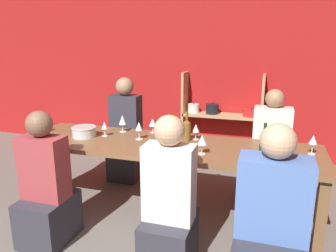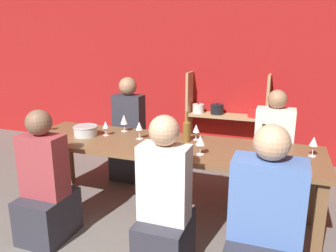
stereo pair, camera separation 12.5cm
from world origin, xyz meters
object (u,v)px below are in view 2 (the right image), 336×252
wine_glass_empty_b (200,141)px  wine_glass_red_c (154,123)px  wine_glass_white_a (314,142)px  person_far_b (129,140)px  wine_bottle_green (167,140)px  wine_glass_empty_a (124,120)px  person_near_b (46,192)px  person_near_a (164,213)px  wine_glass_red_a (139,127)px  wine_glass_red_b (47,120)px  shelf_unit (227,131)px  mixing_bowl (86,130)px  dining_table (165,152)px  wine_bottle_amber (262,147)px  wine_glass_white_b (196,129)px  wine_glass_white_c (106,125)px  person_near_c (264,238)px  wine_bottle_dark (187,130)px  person_far_a (272,161)px

wine_glass_empty_b → wine_glass_red_c: 0.82m
wine_glass_white_a → person_far_b: size_ratio=0.13×
wine_bottle_green → person_far_b: bearing=129.8°
wine_glass_empty_a → person_near_b: person_near_b is taller
wine_glass_empty_b → person_near_a: size_ratio=0.14×
wine_glass_red_a → wine_glass_white_a: (1.60, 0.03, -0.00)m
wine_glass_red_b → shelf_unit: bearing=47.8°
mixing_bowl → dining_table: bearing=1.2°
wine_bottle_green → wine_glass_red_c: (-0.37, 0.63, -0.03)m
mixing_bowl → wine_glass_red_b: bearing=177.3°
mixing_bowl → person_far_b: bearing=82.2°
wine_glass_white_a → wine_bottle_amber: bearing=-144.4°
mixing_bowl → wine_glass_white_b: (1.11, 0.25, 0.05)m
mixing_bowl → wine_glass_empty_b: bearing=-7.4°
wine_glass_white_c → person_near_b: person_near_b is taller
wine_glass_red_a → person_near_a: size_ratio=0.15×
wine_glass_red_a → wine_glass_red_b: size_ratio=1.09×
shelf_unit → person_near_b: size_ratio=1.08×
person_near_a → person_near_b: size_ratio=1.04×
wine_glass_red_c → person_near_c: (1.23, -1.12, -0.42)m
dining_table → wine_glass_red_c: wine_glass_red_c is taller
wine_glass_white_a → wine_glass_empty_b: bearing=-163.2°
wine_glass_red_b → person_near_a: bearing=-24.1°
mixing_bowl → wine_glass_red_a: size_ratio=1.42×
wine_glass_red_b → wine_glass_empty_a: 0.84m
person_far_b → wine_glass_red_c: bearing=139.6°
dining_table → person_near_c: (0.99, -0.79, -0.23)m
dining_table → wine_bottle_amber: 0.95m
wine_glass_empty_a → wine_glass_red_c: size_ratio=1.18×
dining_table → wine_bottle_dark: (0.18, 0.15, 0.19)m
wine_bottle_amber → wine_glass_red_b: (-2.27, 0.20, -0.01)m
wine_glass_red_c → wine_bottle_green: bearing=-59.3°
wine_glass_white_b → wine_glass_empty_b: wine_glass_empty_b is taller
person_near_a → person_far_b: bearing=124.4°
wine_glass_empty_a → person_near_a: 1.36m
dining_table → wine_glass_red_c: size_ratio=18.69×
mixing_bowl → wine_glass_white_c: size_ratio=1.66×
person_far_a → person_far_b: bearing=-1.6°
dining_table → mixing_bowl: (-0.86, -0.02, 0.14)m
wine_glass_white_b → person_far_a: person_far_a is taller
wine_glass_red_b → wine_glass_white_b: bearing=7.9°
wine_glass_red_a → person_far_a: 1.49m
wine_glass_red_c → person_far_a: bearing=17.7°
wine_glass_empty_a → person_far_a: person_far_a is taller
person_far_b → person_near_c: size_ratio=1.05×
wine_glass_white_c → person_near_b: (-0.17, -0.76, -0.43)m
shelf_unit → wine_bottle_amber: (0.61, -2.02, 0.46)m
wine_bottle_dark → wine_glass_white_a: bearing=-2.7°
dining_table → person_near_c: bearing=-38.6°
wine_bottle_amber → wine_glass_red_c: 1.26m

